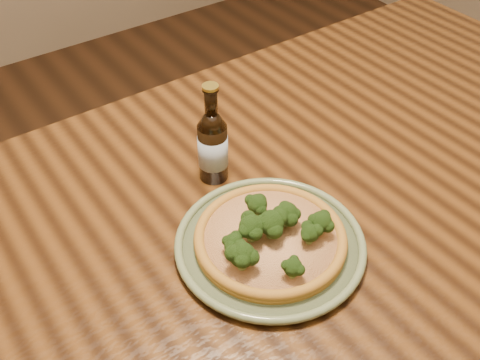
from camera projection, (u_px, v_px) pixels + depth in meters
table at (309, 214)px, 1.11m from camera, size 1.60×0.90×0.75m
plate at (270, 244)px, 0.92m from camera, size 0.31×0.31×0.02m
pizza at (270, 237)px, 0.90m from camera, size 0.25×0.25×0.07m
beer_bottle at (213, 145)px, 1.01m from camera, size 0.06×0.06×0.20m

